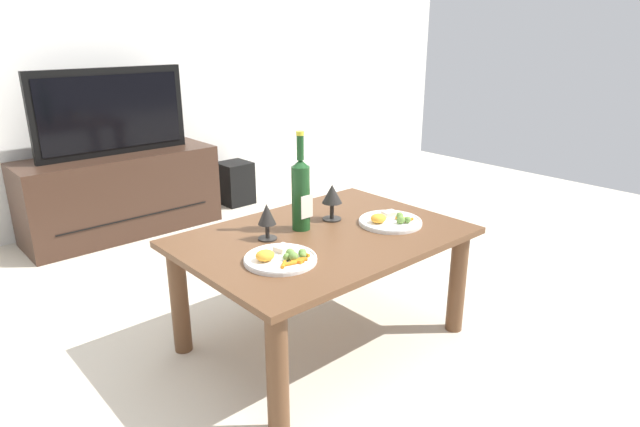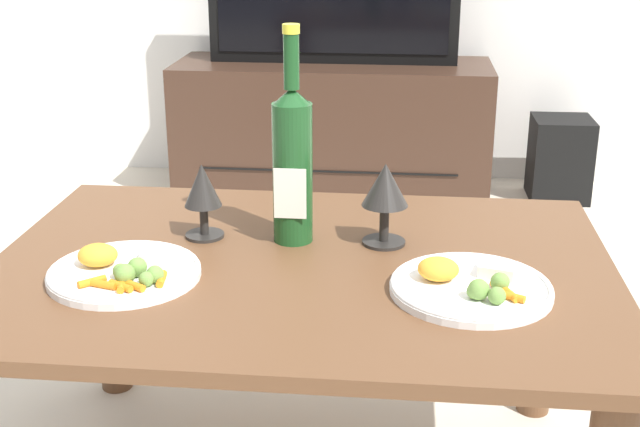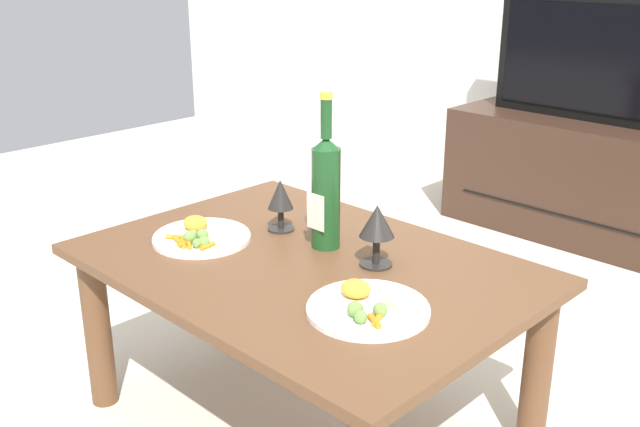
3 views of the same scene
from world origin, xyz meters
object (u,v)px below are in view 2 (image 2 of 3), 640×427
object	(u,v)px
goblet_left	(203,190)
dinner_plate_left	(124,271)
dining_table	(302,305)
floor_speaker	(560,158)
wine_bottle	(292,160)
tv_stand	(332,130)
dinner_plate_right	(470,285)
goblet_right	(385,190)

from	to	relation	value
goblet_left	dinner_plate_left	distance (m)	0.23
goblet_left	dinner_plate_left	xyz separation A→B (m)	(-0.09, -0.20, -0.08)
dining_table	floor_speaker	xyz separation A→B (m)	(0.75, 1.79, -0.23)
dining_table	wine_bottle	xyz separation A→B (m)	(-0.03, 0.10, 0.24)
tv_stand	floor_speaker	distance (m)	0.86
tv_stand	dinner_plate_right	size ratio (longest dim) A/B	4.50
goblet_right	dinner_plate_left	world-z (taller)	goblet_right
tv_stand	dinner_plate_right	xyz separation A→B (m)	(0.38, -1.85, 0.23)
dining_table	dinner_plate_right	bearing A→B (deg)	-18.59
dinner_plate_left	dining_table	bearing A→B (deg)	18.79
goblet_left	tv_stand	bearing A→B (deg)	86.89
floor_speaker	dinner_plate_left	world-z (taller)	dinner_plate_left
floor_speaker	goblet_right	size ratio (longest dim) A/B	2.03
dinner_plate_left	floor_speaker	bearing A→B (deg)	61.36
tv_stand	dinner_plate_left	size ratio (longest dim) A/B	4.62
wine_bottle	goblet_left	size ratio (longest dim) A/B	2.79
dining_table	tv_stand	xyz separation A→B (m)	(-0.10, 1.76, -0.13)
floor_speaker	goblet_right	world-z (taller)	goblet_right
wine_bottle	goblet_right	size ratio (longest dim) A/B	2.58
floor_speaker	wine_bottle	bearing A→B (deg)	-115.23
floor_speaker	dinner_plate_right	xyz separation A→B (m)	(-0.47, -1.89, 0.32)
dinner_plate_left	dinner_plate_right	world-z (taller)	same
floor_speaker	dinner_plate_right	size ratio (longest dim) A/B	1.19
dining_table	floor_speaker	distance (m)	1.96
tv_stand	dining_table	bearing A→B (deg)	-86.66
floor_speaker	goblet_right	distance (m)	1.85
wine_bottle	dinner_plate_left	xyz separation A→B (m)	(-0.25, -0.20, -0.14)
tv_stand	goblet_right	size ratio (longest dim) A/B	7.66
dinner_plate_right	dining_table	bearing A→B (deg)	161.41
floor_speaker	tv_stand	bearing A→B (deg)	-178.22
tv_stand	wine_bottle	xyz separation A→B (m)	(0.08, -1.66, 0.37)
floor_speaker	dinner_plate_left	size ratio (longest dim) A/B	1.22
floor_speaker	wine_bottle	size ratio (longest dim) A/B	0.79
dinner_plate_left	tv_stand	bearing A→B (deg)	84.47
wine_bottle	goblet_left	world-z (taller)	wine_bottle
tv_stand	floor_speaker	size ratio (longest dim) A/B	3.78
dining_table	goblet_left	world-z (taller)	goblet_left
tv_stand	dinner_plate_right	bearing A→B (deg)	-78.31
wine_bottle	tv_stand	bearing A→B (deg)	92.60
wine_bottle	dinner_plate_right	bearing A→B (deg)	-32.29
goblet_right	dinner_plate_left	bearing A→B (deg)	-155.01
goblet_right	dinner_plate_left	size ratio (longest dim) A/B	0.60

